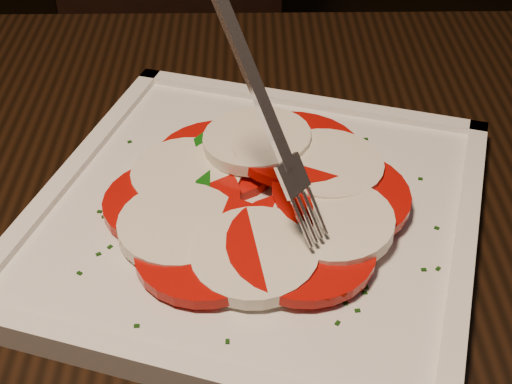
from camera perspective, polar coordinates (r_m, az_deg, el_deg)
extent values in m
cube|color=black|center=(0.53, -6.39, -6.55)|extent=(1.28, 0.93, 0.04)
cube|color=black|center=(1.26, -4.08, 7.48)|extent=(0.50, 0.50, 0.04)
cylinder|color=black|center=(1.25, -9.11, -7.91)|extent=(0.04, 0.04, 0.41)
cylinder|color=black|center=(1.33, 6.16, -4.05)|extent=(0.04, 0.04, 0.41)
cylinder|color=black|center=(1.52, -12.17, 1.55)|extent=(0.04, 0.04, 0.41)
cylinder|color=black|center=(1.58, 0.66, 4.31)|extent=(0.04, 0.04, 0.41)
cube|color=white|center=(0.53, 0.00, -1.88)|extent=(0.42, 0.42, 0.01)
cylinder|color=#B90604|center=(0.57, -3.06, 2.57)|extent=(0.10, 0.10, 0.01)
cylinder|color=white|center=(0.55, -5.54, 1.36)|extent=(0.09, 0.09, 0.01)
cylinder|color=#B90604|center=(0.53, -6.73, -0.67)|extent=(0.10, 0.10, 0.02)
cylinder|color=white|center=(0.50, -6.18, -2.74)|extent=(0.09, 0.09, 0.01)
cylinder|color=#B90604|center=(0.48, -3.76, -4.55)|extent=(0.10, 0.10, 0.01)
cylinder|color=white|center=(0.48, -0.09, -5.09)|extent=(0.09, 0.09, 0.02)
cylinder|color=#B90604|center=(0.48, 3.62, -4.40)|extent=(0.10, 0.10, 0.01)
cylinder|color=white|center=(0.50, 6.14, -2.43)|extent=(0.09, 0.09, 0.01)
cylinder|color=#B90604|center=(0.52, 6.81, -0.17)|extent=(0.10, 0.10, 0.01)
cylinder|color=white|center=(0.55, 5.69, 2.07)|extent=(0.09, 0.09, 0.01)
cylinder|color=#B90604|center=(0.56, 3.24, 3.50)|extent=(0.10, 0.10, 0.02)
cylinder|color=white|center=(0.57, 0.08, 4.20)|extent=(0.09, 0.09, 0.02)
cube|color=#0F520E|center=(0.55, 2.96, 2.12)|extent=(0.04, 0.02, 0.00)
cube|color=#0F520E|center=(0.54, 8.68, 0.60)|extent=(0.04, 0.03, 0.00)
cube|color=#0F520E|center=(0.54, -4.27, 0.89)|extent=(0.01, 0.04, 0.00)
cube|color=#0F520E|center=(0.48, -4.26, -4.57)|extent=(0.03, 0.03, 0.00)
cube|color=#0F520E|center=(0.58, -5.20, 3.70)|extent=(0.04, 0.03, 0.01)
cube|color=#0F520E|center=(0.51, 4.49, -1.65)|extent=(0.04, 0.03, 0.00)
cube|color=#0E3209|center=(0.57, -9.59, 1.76)|extent=(0.00, 0.00, 0.00)
cube|color=#0E3209|center=(0.63, -0.56, 6.04)|extent=(0.00, 0.00, 0.00)
cube|color=#0E3209|center=(0.59, 8.82, 3.11)|extent=(0.00, 0.00, 0.00)
cube|color=#0E3209|center=(0.60, 5.98, 3.87)|extent=(0.00, 0.00, 0.00)
cube|color=#0E3209|center=(0.50, -12.49, -4.88)|extent=(0.00, 0.00, 0.00)
cube|color=#0E3209|center=(0.45, 6.54, -10.37)|extent=(0.00, 0.00, 0.00)
cube|color=#0E3209|center=(0.44, -2.30, -11.86)|extent=(0.00, 0.00, 0.00)
cube|color=#0E3209|center=(0.61, 8.78, 4.21)|extent=(0.00, 0.00, 0.00)
cube|color=#0E3209|center=(0.46, 8.12, -9.37)|extent=(0.00, 0.00, 0.00)
cube|color=#0E3209|center=(0.46, 7.18, -8.81)|extent=(0.00, 0.00, 0.00)
cube|color=#0E3209|center=(0.48, 8.81, -7.54)|extent=(0.00, 0.00, 0.00)
cube|color=#0E3209|center=(0.45, -9.53, -10.52)|extent=(0.00, 0.00, 0.00)
cube|color=#0E3209|center=(0.50, 14.36, -5.96)|extent=(0.00, 0.00, 0.00)
cube|color=#0E3209|center=(0.51, -11.61, -4.33)|extent=(0.00, 0.00, 0.00)
cube|color=#0E3209|center=(0.54, -12.41, -1.55)|extent=(0.00, 0.00, 0.00)
cube|color=#0E3209|center=(0.61, 0.00, 5.23)|extent=(0.00, 0.00, 0.00)
cube|color=#0E3209|center=(0.60, -10.07, 3.98)|extent=(0.00, 0.00, 0.00)
cube|color=#0E3209|center=(0.47, 8.68, -7.96)|extent=(0.00, 0.00, 0.00)
cube|color=#0E3209|center=(0.49, -13.94, -6.33)|extent=(0.00, 0.00, 0.00)
cube|color=#0E3209|center=(0.54, -11.11, -1.48)|extent=(0.00, 0.00, 0.00)
cube|color=#0E3209|center=(0.49, 13.27, -6.07)|extent=(0.00, 0.00, 0.00)
cube|color=#0E3209|center=(0.53, -12.07, -1.95)|extent=(0.00, 0.00, 0.00)
cube|color=#0E3209|center=(0.59, -7.67, 3.15)|extent=(0.00, 0.00, 0.00)
cube|color=#0E3209|center=(0.57, 13.01, 1.03)|extent=(0.00, 0.00, 0.00)
cube|color=#0E3209|center=(0.60, 7.86, 4.00)|extent=(0.00, 0.00, 0.00)
cube|color=#0E3209|center=(0.53, 14.26, -2.81)|extent=(0.00, 0.00, 0.00)
cube|color=#0E3209|center=(0.64, 0.18, 6.58)|extent=(0.00, 0.00, 0.00)
cube|color=#0E3209|center=(0.48, 7.93, -6.69)|extent=(0.00, 0.00, 0.00)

